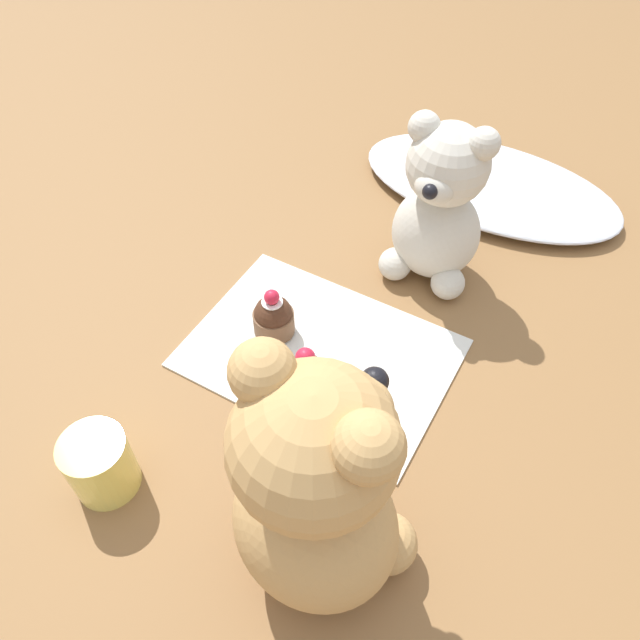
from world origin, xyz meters
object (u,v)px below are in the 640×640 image
at_px(cupcake_near_cream_bear, 274,316).
at_px(teddy_bear_cream, 439,208).
at_px(teddy_bear_tan, 318,495).
at_px(cupcake_near_tan_bear, 306,378).
at_px(juice_glass, 100,464).

bearing_deg(cupcake_near_cream_bear, teddy_bear_cream, 58.48).
height_order(teddy_bear_tan, cupcake_near_tan_bear, teddy_bear_tan).
bearing_deg(teddy_bear_tan, teddy_bear_cream, -71.39).
height_order(teddy_bear_cream, teddy_bear_tan, teddy_bear_tan).
bearing_deg(teddy_bear_cream, cupcake_near_cream_bear, -123.27).
distance_m(teddy_bear_tan, juice_glass, 0.22).
bearing_deg(teddy_bear_tan, cupcake_near_tan_bear, -46.05).
bearing_deg(teddy_bear_tan, juice_glass, 20.09).
bearing_deg(teddy_bear_cream, juice_glass, -111.60).
distance_m(cupcake_near_cream_bear, cupcake_near_tan_bear, 0.09).
height_order(teddy_bear_cream, cupcake_near_tan_bear, teddy_bear_cream).
xyz_separation_m(cupcake_near_cream_bear, cupcake_near_tan_bear, (0.07, -0.05, 0.00)).
xyz_separation_m(teddy_bear_cream, teddy_bear_tan, (0.06, -0.36, 0.02)).
distance_m(teddy_bear_cream, cupcake_near_cream_bear, 0.22).
bearing_deg(cupcake_near_tan_bear, cupcake_near_cream_bear, 143.25).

